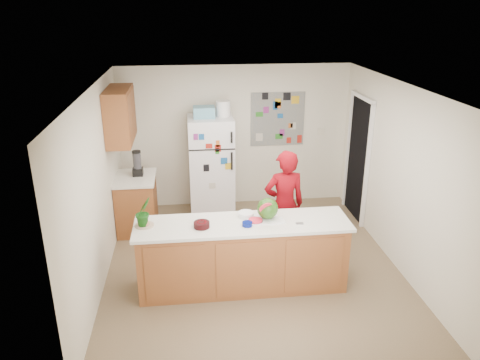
{
  "coord_description": "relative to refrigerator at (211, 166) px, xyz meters",
  "views": [
    {
      "loc": [
        -0.83,
        -5.68,
        3.48
      ],
      "look_at": [
        -0.15,
        0.2,
        1.22
      ],
      "focal_mm": 35.0,
      "sensor_mm": 36.0,
      "label": 1
    }
  ],
  "objects": [
    {
      "name": "wall_right",
      "position": [
        2.46,
        -1.88,
        0.4
      ],
      "size": [
        0.02,
        4.5,
        2.5
      ],
      "primitive_type": "cube",
      "color": "beige",
      "rests_on": "ground"
    },
    {
      "name": "floor",
      "position": [
        0.45,
        -1.88,
        -0.86
      ],
      "size": [
        4.0,
        4.5,
        0.02
      ],
      "primitive_type": "cube",
      "color": "brown",
      "rests_on": "ground"
    },
    {
      "name": "person",
      "position": [
        0.93,
        -1.66,
        -0.05
      ],
      "size": [
        0.62,
        0.44,
        1.61
      ],
      "primitive_type": "imported",
      "rotation": [
        0.0,
        0.0,
        3.24
      ],
      "color": "maroon",
      "rests_on": "floor"
    },
    {
      "name": "plate",
      "position": [
        -0.95,
        -2.33,
        0.08
      ],
      "size": [
        0.29,
        0.29,
        0.02
      ],
      "primitive_type": "cylinder",
      "rotation": [
        0.0,
        0.0,
        -0.29
      ],
      "color": "beige",
      "rests_on": "peninsula_top"
    },
    {
      "name": "upper_cabinets",
      "position": [
        -1.37,
        -0.58,
        1.05
      ],
      "size": [
        0.35,
        1.0,
        0.8
      ],
      "primitive_type": "cube",
      "color": "brown",
      "rests_on": "wall_left"
    },
    {
      "name": "keys",
      "position": [
        0.94,
        -2.5,
        0.08
      ],
      "size": [
        0.1,
        0.05,
        0.01
      ],
      "primitive_type": "cube",
      "rotation": [
        0.0,
        0.0,
        -0.05
      ],
      "color": "gray",
      "rests_on": "peninsula_top"
    },
    {
      "name": "side_counter_base",
      "position": [
        -1.24,
        -0.53,
        -0.42
      ],
      "size": [
        0.6,
        0.8,
        0.86
      ],
      "primitive_type": "cube",
      "color": "brown",
      "rests_on": "floor"
    },
    {
      "name": "paper_towel",
      "position": [
        0.68,
        -2.4,
        0.08
      ],
      "size": [
        0.2,
        0.19,
        0.02
      ],
      "primitive_type": "cube",
      "rotation": [
        0.0,
        0.0,
        0.15
      ],
      "color": "white",
      "rests_on": "peninsula_top"
    },
    {
      "name": "photo_collage",
      "position": [
        1.2,
        0.36,
        0.7
      ],
      "size": [
        0.95,
        0.01,
        0.95
      ],
      "primitive_type": "cube",
      "color": "slate",
      "rests_on": "wall_back"
    },
    {
      "name": "fridge_top_bin",
      "position": [
        -0.1,
        0.0,
        0.94
      ],
      "size": [
        0.35,
        0.28,
        0.18
      ],
      "primitive_type": "cube",
      "color": "#5999B2",
      "rests_on": "refrigerator"
    },
    {
      "name": "wall_back",
      "position": [
        0.45,
        0.38,
        0.4
      ],
      "size": [
        4.0,
        0.02,
        2.5
      ],
      "primitive_type": "cube",
      "color": "beige",
      "rests_on": "ground"
    },
    {
      "name": "watermelon",
      "position": [
        0.57,
        -2.31,
        0.21
      ],
      "size": [
        0.27,
        0.27,
        0.27
      ],
      "primitive_type": "sphere",
      "color": "#244E0C",
      "rests_on": "cutting_board"
    },
    {
      "name": "blender_appliance",
      "position": [
        -1.19,
        -0.46,
        0.24
      ],
      "size": [
        0.13,
        0.13,
        0.38
      ],
      "primitive_type": "cylinder",
      "color": "black",
      "rests_on": "side_counter_top"
    },
    {
      "name": "cherry_bowl",
      "position": [
        -0.26,
        -2.45,
        0.11
      ],
      "size": [
        0.25,
        0.25,
        0.07
      ],
      "primitive_type": "cylinder",
      "rotation": [
        0.0,
        0.0,
        0.34
      ],
      "color": "black",
      "rests_on": "peninsula_top"
    },
    {
      "name": "wall_left",
      "position": [
        -1.56,
        -1.88,
        0.4
      ],
      "size": [
        0.02,
        4.5,
        2.5
      ],
      "primitive_type": "cube",
      "color": "beige",
      "rests_on": "ground"
    },
    {
      "name": "ceiling",
      "position": [
        0.45,
        -1.88,
        1.66
      ],
      "size": [
        4.0,
        4.5,
        0.02
      ],
      "primitive_type": "cube",
      "color": "white",
      "rests_on": "wall_back"
    },
    {
      "name": "cutting_board",
      "position": [
        0.51,
        -2.33,
        0.08
      ],
      "size": [
        0.41,
        0.31,
        0.01
      ],
      "primitive_type": "cube",
      "rotation": [
        0.0,
        0.0,
        -0.0
      ],
      "color": "white",
      "rests_on": "peninsula_top"
    },
    {
      "name": "white_bowl",
      "position": [
        0.31,
        -2.21,
        0.1
      ],
      "size": [
        0.25,
        0.25,
        0.06
      ],
      "primitive_type": "cylinder",
      "rotation": [
        0.0,
        0.0,
        -0.29
      ],
      "color": "silver",
      "rests_on": "peninsula_top"
    },
    {
      "name": "refrigerator",
      "position": [
        0.0,
        0.0,
        0.0
      ],
      "size": [
        0.75,
        0.7,
        1.7
      ],
      "primitive_type": "cube",
      "color": "silver",
      "rests_on": "floor"
    },
    {
      "name": "cobalt_bowl",
      "position": [
        0.29,
        -2.47,
        0.1
      ],
      "size": [
        0.14,
        0.14,
        0.05
      ],
      "primitive_type": "cylinder",
      "rotation": [
        0.0,
        0.0,
        0.07
      ],
      "color": "#04105D",
      "rests_on": "peninsula_top"
    },
    {
      "name": "peninsula_top",
      "position": [
        0.25,
        -2.38,
        0.05
      ],
      "size": [
        2.68,
        0.7,
        0.04
      ],
      "primitive_type": "cube",
      "color": "silver",
      "rests_on": "peninsula_base"
    },
    {
      "name": "peninsula_base",
      "position": [
        0.25,
        -2.38,
        -0.41
      ],
      "size": [
        2.6,
        0.62,
        0.88
      ],
      "primitive_type": "cube",
      "color": "brown",
      "rests_on": "floor"
    },
    {
      "name": "side_counter_top",
      "position": [
        -1.24,
        -0.53,
        0.03
      ],
      "size": [
        0.64,
        0.84,
        0.04
      ],
      "primitive_type": "cube",
      "color": "silver",
      "rests_on": "side_counter_base"
    },
    {
      "name": "potted_plant",
      "position": [
        -0.95,
        -2.33,
        0.26
      ],
      "size": [
        0.26,
        0.26,
        0.37
      ],
      "primitive_type": "imported",
      "rotation": [
        0.0,
        0.0,
        0.75
      ],
      "color": "#0E3B12",
      "rests_on": "peninsula_top"
    },
    {
      "name": "watermelon_slice",
      "position": [
        0.41,
        -2.38,
        0.09
      ],
      "size": [
        0.17,
        0.17,
        0.02
      ],
      "primitive_type": "cylinder",
      "color": "#C9284E",
      "rests_on": "cutting_board"
    },
    {
      "name": "doorway",
      "position": [
        2.44,
        -0.43,
        0.17
      ],
      "size": [
        0.03,
        0.85,
        2.04
      ],
      "primitive_type": "cube",
      "color": "black",
      "rests_on": "ground"
    }
  ]
}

